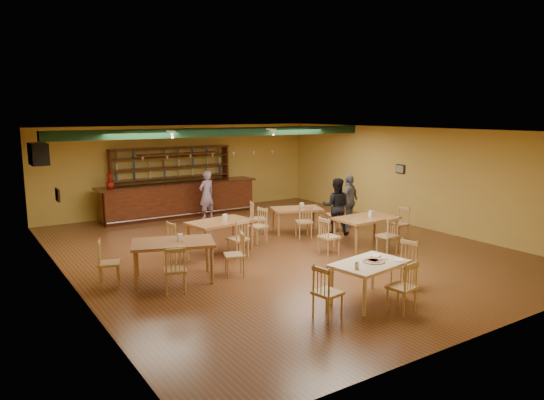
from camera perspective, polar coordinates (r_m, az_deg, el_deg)
floor at (r=12.99m, az=0.51°, el=-5.49°), size 12.00×12.00×0.00m
ceiling_beam at (r=14.94m, az=-5.47°, el=7.64°), size 10.00×0.30×0.25m
track_rail_left at (r=14.76m, az=-12.84°, el=7.69°), size 0.05×2.50×0.05m
track_rail_right at (r=16.15m, az=-2.03°, el=8.10°), size 0.05×2.50×0.05m
ac_unit at (r=14.82m, az=-24.81°, el=4.75°), size 0.34×0.70×0.48m
picture_left at (r=11.73m, az=-23.08°, el=0.53°), size 0.04×0.34×0.28m
picture_right at (r=16.25m, az=14.30°, el=3.42°), size 0.04×0.34×0.28m
bar_counter at (r=17.11m, az=-10.38°, el=0.04°), size 5.43×0.85×1.13m
back_bar_hutch at (r=17.60m, az=-11.23°, el=2.18°), size 4.20×0.40×2.28m
poinsettia at (r=16.27m, az=-17.84°, el=2.07°), size 0.34×0.34×0.47m
dining_table_a at (r=12.72m, az=-5.85°, el=-4.07°), size 1.67×1.15×0.77m
dining_table_b at (r=14.68m, az=2.81°, el=-2.27°), size 1.62×1.27×0.71m
dining_table_c at (r=10.69m, az=-11.07°, el=-6.77°), size 1.89×1.49×0.83m
dining_table_d at (r=13.23m, az=10.56°, el=-3.59°), size 1.62×0.99×0.80m
near_table at (r=9.55m, az=10.88°, el=-9.08°), size 1.52×1.11×0.74m
pizza_tray at (r=9.50m, az=11.39°, el=-6.79°), size 0.55×0.55×0.01m
parmesan_shaker at (r=9.02m, az=9.56°, el=-7.32°), size 0.09×0.09×0.11m
napkin_stack at (r=9.80m, az=11.62°, el=-6.24°), size 0.24×0.22×0.03m
pizza_server at (r=9.63m, az=11.82°, el=-6.52°), size 0.31×0.27×0.00m
side_plate at (r=9.68m, az=14.11°, el=-6.60°), size 0.25×0.25×0.01m
patron_bar at (r=16.57m, az=-7.40°, el=0.59°), size 0.65×0.51×1.58m
patron_right_a at (r=14.46m, az=7.26°, el=-0.70°), size 0.99×0.98×1.61m
patron_right_b at (r=15.38m, az=8.73°, el=-0.11°), size 1.02×0.72×1.61m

